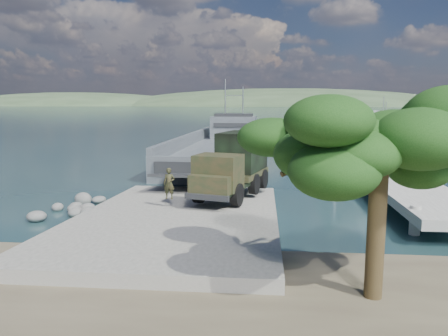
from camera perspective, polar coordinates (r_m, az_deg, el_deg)
ground at (r=23.78m, az=-5.38°, el=-6.45°), size 1400.00×1400.00×0.00m
boat_ramp at (r=22.77m, az=-5.86°, el=-6.49°), size 10.00×18.00×0.50m
shoreline_rocks at (r=26.08m, az=-18.74°, el=-5.52°), size 3.20×5.60×0.90m
distant_headlands at (r=584.36m, az=9.91°, el=7.99°), size 1000.00×240.00×48.00m
pier at (r=42.46m, az=17.09°, el=2.11°), size 6.40×44.00×6.10m
landing_craft at (r=45.88m, az=0.02°, el=1.95°), size 9.34×32.81×9.66m
military_truck at (r=26.74m, az=1.41°, el=0.48°), size 4.47×8.45×3.76m
soldier at (r=24.12m, az=-7.16°, el=-2.93°), size 0.64×0.43×1.72m
sailboat_near at (r=56.89m, az=19.86°, el=2.32°), size 2.26×5.87×6.98m
sailboat_far at (r=61.16m, az=20.18°, el=2.68°), size 2.24×5.33×6.30m
overhang_tree at (r=13.48m, az=17.54°, el=2.72°), size 6.72×6.19×6.10m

